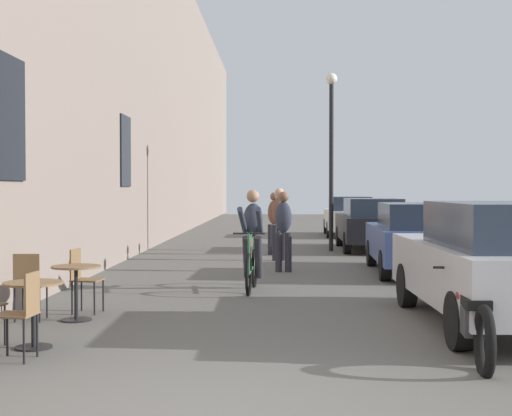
{
  "coord_description": "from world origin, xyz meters",
  "views": [
    {
      "loc": [
        0.44,
        -5.38,
        1.73
      ],
      "look_at": [
        -0.11,
        14.51,
        1.2
      ],
      "focal_mm": 51.8,
      "sensor_mm": 36.0,
      "label": 1
    }
  ],
  "objects_px": {
    "pedestrian_near": "(283,227)",
    "cafe_table_near": "(33,300)",
    "cafe_table_mid": "(76,281)",
    "pedestrian_mid": "(279,220)",
    "parked_car_third": "(371,223)",
    "parked_car_fourth": "(349,216)",
    "parked_car_nearest": "(498,262)",
    "parked_car_second": "(416,237)",
    "cyclist_on_bicycle": "(252,242)",
    "street_lamp": "(331,138)",
    "pedestrian_far": "(274,220)",
    "cafe_chair_mid_toward_street": "(83,276)",
    "cafe_chair_mid_toward_wall": "(29,282)",
    "cafe_chair_near_toward_wall": "(22,309)",
    "parked_motorcycle": "(471,318)"
  },
  "relations": [
    {
      "from": "pedestrian_near",
      "to": "parked_motorcycle",
      "type": "height_order",
      "value": "pedestrian_near"
    },
    {
      "from": "pedestrian_near",
      "to": "parked_car_second",
      "type": "xyz_separation_m",
      "value": [
        2.69,
        -0.24,
        -0.19
      ]
    },
    {
      "from": "cafe_chair_mid_toward_street",
      "to": "pedestrian_far",
      "type": "bearing_deg",
      "value": 73.7
    },
    {
      "from": "parked_car_nearest",
      "to": "cafe_chair_near_toward_wall",
      "type": "bearing_deg",
      "value": -160.18
    },
    {
      "from": "cafe_chair_mid_toward_wall",
      "to": "parked_car_nearest",
      "type": "height_order",
      "value": "parked_car_nearest"
    },
    {
      "from": "cafe_chair_mid_toward_street",
      "to": "parked_car_second",
      "type": "height_order",
      "value": "parked_car_second"
    },
    {
      "from": "cyclist_on_bicycle",
      "to": "parked_car_second",
      "type": "relative_size",
      "value": 0.43
    },
    {
      "from": "parked_car_second",
      "to": "parked_car_third",
      "type": "relative_size",
      "value": 1.0
    },
    {
      "from": "cafe_table_mid",
      "to": "cafe_chair_mid_toward_wall",
      "type": "height_order",
      "value": "cafe_chair_mid_toward_wall"
    },
    {
      "from": "cafe_chair_mid_toward_street",
      "to": "pedestrian_near",
      "type": "relative_size",
      "value": 0.53
    },
    {
      "from": "parked_car_third",
      "to": "pedestrian_near",
      "type": "bearing_deg",
      "value": -114.6
    },
    {
      "from": "cafe_table_near",
      "to": "street_lamp",
      "type": "bearing_deg",
      "value": 71.65
    },
    {
      "from": "cafe_table_mid",
      "to": "cyclist_on_bicycle",
      "type": "xyz_separation_m",
      "value": [
        2.21,
        3.0,
        0.29
      ]
    },
    {
      "from": "cafe_chair_mid_toward_wall",
      "to": "pedestrian_far",
      "type": "distance_m",
      "value": 10.22
    },
    {
      "from": "pedestrian_near",
      "to": "cafe_table_near",
      "type": "bearing_deg",
      "value": -110.65
    },
    {
      "from": "parked_car_nearest",
      "to": "pedestrian_far",
      "type": "bearing_deg",
      "value": 105.84
    },
    {
      "from": "pedestrian_mid",
      "to": "parked_car_fourth",
      "type": "distance_m",
      "value": 9.57
    },
    {
      "from": "street_lamp",
      "to": "cafe_chair_mid_toward_street",
      "type": "bearing_deg",
      "value": -112.39
    },
    {
      "from": "parked_car_nearest",
      "to": "street_lamp",
      "type": "bearing_deg",
      "value": 96.46
    },
    {
      "from": "pedestrian_far",
      "to": "parked_car_nearest",
      "type": "bearing_deg",
      "value": -74.16
    },
    {
      "from": "cyclist_on_bicycle",
      "to": "parked_car_third",
      "type": "relative_size",
      "value": 0.43
    },
    {
      "from": "street_lamp",
      "to": "parked_car_third",
      "type": "distance_m",
      "value": 2.64
    },
    {
      "from": "parked_car_second",
      "to": "parked_motorcycle",
      "type": "bearing_deg",
      "value": -96.38
    },
    {
      "from": "cafe_table_mid",
      "to": "pedestrian_far",
      "type": "xyz_separation_m",
      "value": [
        2.56,
        9.64,
        0.4
      ]
    },
    {
      "from": "cafe_chair_mid_toward_street",
      "to": "parked_car_third",
      "type": "relative_size",
      "value": 0.22
    },
    {
      "from": "cafe_table_mid",
      "to": "cafe_chair_near_toward_wall",
      "type": "bearing_deg",
      "value": -88.3
    },
    {
      "from": "cafe_table_near",
      "to": "cafe_table_mid",
      "type": "distance_m",
      "value": 1.67
    },
    {
      "from": "cafe_table_near",
      "to": "parked_motorcycle",
      "type": "bearing_deg",
      "value": -3.53
    },
    {
      "from": "cafe_table_mid",
      "to": "cafe_chair_mid_toward_street",
      "type": "height_order",
      "value": "cafe_chair_mid_toward_street"
    },
    {
      "from": "cafe_table_near",
      "to": "parked_car_third",
      "type": "xyz_separation_m",
      "value": [
        5.28,
        12.84,
        0.23
      ]
    },
    {
      "from": "cafe_table_mid",
      "to": "pedestrian_near",
      "type": "bearing_deg",
      "value": 64.1
    },
    {
      "from": "parked_car_nearest",
      "to": "parked_car_second",
      "type": "relative_size",
      "value": 1.08
    },
    {
      "from": "street_lamp",
      "to": "cafe_chair_mid_toward_wall",
      "type": "bearing_deg",
      "value": -113.46
    },
    {
      "from": "cyclist_on_bicycle",
      "to": "parked_car_third",
      "type": "xyz_separation_m",
      "value": [
        3.06,
        8.17,
        -0.06
      ]
    },
    {
      "from": "street_lamp",
      "to": "parked_car_third",
      "type": "xyz_separation_m",
      "value": [
        1.14,
        0.36,
        -2.35
      ]
    },
    {
      "from": "cafe_chair_near_toward_wall",
      "to": "cafe_chair_mid_toward_street",
      "type": "relative_size",
      "value": 1.0
    },
    {
      "from": "cafe_table_mid",
      "to": "parked_car_fourth",
      "type": "bearing_deg",
      "value": 73.12
    },
    {
      "from": "cafe_chair_mid_toward_wall",
      "to": "pedestrian_far",
      "type": "bearing_deg",
      "value": 71.97
    },
    {
      "from": "parked_car_second",
      "to": "cafe_table_near",
      "type": "bearing_deg",
      "value": -127.49
    },
    {
      "from": "cyclist_on_bicycle",
      "to": "pedestrian_mid",
      "type": "distance_m",
      "value": 5.12
    },
    {
      "from": "cafe_chair_mid_toward_street",
      "to": "parked_car_fourth",
      "type": "height_order",
      "value": "parked_car_fourth"
    },
    {
      "from": "pedestrian_mid",
      "to": "parked_car_third",
      "type": "height_order",
      "value": "pedestrian_mid"
    },
    {
      "from": "cafe_chair_near_toward_wall",
      "to": "parked_car_third",
      "type": "xyz_separation_m",
      "value": [
        5.21,
        13.4,
        0.24
      ]
    },
    {
      "from": "cafe_chair_mid_toward_street",
      "to": "cafe_chair_mid_toward_wall",
      "type": "height_order",
      "value": "same"
    },
    {
      "from": "cyclist_on_bicycle",
      "to": "cafe_chair_near_toward_wall",
      "type": "bearing_deg",
      "value": -112.29
    },
    {
      "from": "parked_car_third",
      "to": "parked_car_fourth",
      "type": "relative_size",
      "value": 1.01
    },
    {
      "from": "pedestrian_far",
      "to": "parked_motorcycle",
      "type": "bearing_deg",
      "value": -79.91
    },
    {
      "from": "parked_car_second",
      "to": "street_lamp",
      "type": "bearing_deg",
      "value": 103.92
    },
    {
      "from": "pedestrian_mid",
      "to": "parked_car_fourth",
      "type": "bearing_deg",
      "value": 74.46
    },
    {
      "from": "cyclist_on_bicycle",
      "to": "parked_car_nearest",
      "type": "relative_size",
      "value": 0.4
    }
  ]
}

